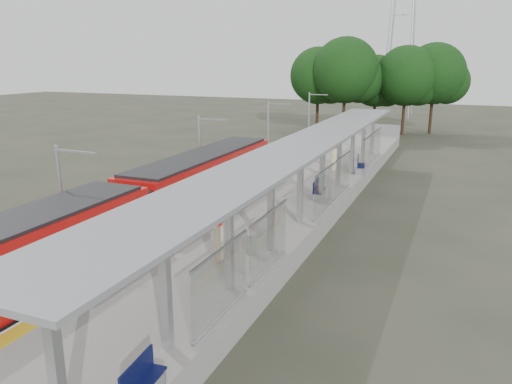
% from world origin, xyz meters
% --- Properties ---
extents(trackbed, '(3.00, 70.00, 0.24)m').
position_xyz_m(trackbed, '(-4.50, 20.00, 0.12)').
color(trackbed, '#59544C').
rests_on(trackbed, ground).
extents(platform, '(6.00, 50.00, 1.00)m').
position_xyz_m(platform, '(0.00, 20.00, 0.50)').
color(platform, gray).
rests_on(platform, ground).
extents(tactile_strip, '(0.60, 50.00, 0.02)m').
position_xyz_m(tactile_strip, '(-2.55, 20.00, 1.01)').
color(tactile_strip, gold).
rests_on(tactile_strip, platform).
extents(end_fence, '(6.00, 0.10, 1.20)m').
position_xyz_m(end_fence, '(0.00, 44.95, 1.60)').
color(end_fence, '#9EA0A5').
rests_on(end_fence, platform).
extents(train, '(2.74, 27.60, 3.62)m').
position_xyz_m(train, '(-4.50, 9.08, 2.05)').
color(train, black).
rests_on(train, ground).
extents(canopy, '(3.27, 38.00, 3.66)m').
position_xyz_m(canopy, '(1.61, 16.19, 4.20)').
color(canopy, '#9EA0A5').
rests_on(canopy, platform).
extents(tree_cluster, '(20.36, 12.40, 11.37)m').
position_xyz_m(tree_cluster, '(-1.24, 53.21, 7.00)').
color(tree_cluster, '#382316').
rests_on(tree_cluster, ground).
extents(catenary_masts, '(2.08, 48.16, 5.40)m').
position_xyz_m(catenary_masts, '(-6.22, 19.00, 2.91)').
color(catenary_masts, '#9EA0A5').
rests_on(catenary_masts, ground).
extents(bench_near, '(0.56, 1.49, 1.00)m').
position_xyz_m(bench_near, '(2.61, -0.12, 1.53)').
color(bench_near, '#0E144A').
rests_on(bench_near, platform).
extents(bench_mid, '(0.65, 1.66, 1.10)m').
position_xyz_m(bench_mid, '(1.64, 18.51, 1.58)').
color(bench_mid, '#0E144A').
rests_on(bench_mid, platform).
extents(bench_far, '(0.83, 1.76, 1.16)m').
position_xyz_m(bench_far, '(2.50, 26.31, 1.61)').
color(bench_far, '#0E144A').
rests_on(bench_far, platform).
extents(info_pillar_near, '(0.38, 0.38, 1.70)m').
position_xyz_m(info_pillar_near, '(0.48, 8.15, 1.74)').
color(info_pillar_near, beige).
rests_on(info_pillar_near, platform).
extents(info_pillar_far, '(0.43, 0.43, 1.91)m').
position_xyz_m(info_pillar_far, '(0.64, 26.41, 1.83)').
color(info_pillar_far, beige).
rests_on(info_pillar_far, platform).
extents(litter_bin, '(0.51, 0.51, 0.87)m').
position_xyz_m(litter_bin, '(1.45, 9.26, 1.43)').
color(litter_bin, '#9EA0A5').
rests_on(litter_bin, platform).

